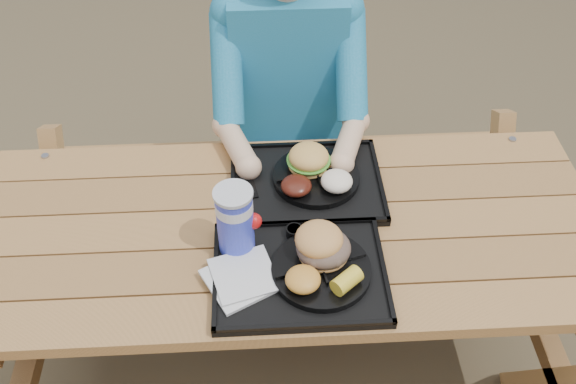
{
  "coord_description": "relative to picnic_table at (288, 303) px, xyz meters",
  "views": [
    {
      "loc": [
        -0.07,
        -1.23,
        2.08
      ],
      "look_at": [
        0.0,
        0.0,
        0.88
      ],
      "focal_mm": 40.0,
      "sensor_mm": 36.0,
      "label": 1
    }
  ],
  "objects": [
    {
      "name": "ground",
      "position": [
        0.0,
        0.0,
        -0.38
      ],
      "size": [
        60.0,
        60.0,
        0.0
      ],
      "primitive_type": "plane",
      "color": "#999999",
      "rests_on": "ground"
    },
    {
      "name": "picnic_table",
      "position": [
        0.0,
        0.0,
        0.0
      ],
      "size": [
        1.8,
        1.49,
        0.75
      ],
      "primitive_type": null,
      "color": "#999999",
      "rests_on": "ground"
    },
    {
      "name": "tray_near",
      "position": [
        0.02,
        -0.19,
        0.39
      ],
      "size": [
        0.45,
        0.35,
        0.02
      ],
      "primitive_type": "cube",
      "color": "black",
      "rests_on": "picnic_table"
    },
    {
      "name": "tray_far",
      "position": [
        0.06,
        0.15,
        0.39
      ],
      "size": [
        0.45,
        0.35,
        0.02
      ],
      "primitive_type": "cube",
      "color": "black",
      "rests_on": "picnic_table"
    },
    {
      "name": "plate_near",
      "position": [
        0.08,
        -0.19,
        0.41
      ],
      "size": [
        0.26,
        0.26,
        0.02
      ],
      "primitive_type": "cylinder",
      "color": "black",
      "rests_on": "tray_near"
    },
    {
      "name": "plate_far",
      "position": [
        0.09,
        0.16,
        0.41
      ],
      "size": [
        0.26,
        0.26,
        0.02
      ],
      "primitive_type": "cylinder",
      "color": "black",
      "rests_on": "tray_far"
    },
    {
      "name": "napkin_stack",
      "position": [
        -0.13,
        -0.21,
        0.4
      ],
      "size": [
        0.22,
        0.22,
        0.02
      ],
      "primitive_type": "cube",
      "rotation": [
        0.0,
        0.0,
        0.49
      ],
      "color": "silver",
      "rests_on": "tray_near"
    },
    {
      "name": "soda_cup",
      "position": [
        -0.14,
        -0.09,
        0.49
      ],
      "size": [
        0.1,
        0.1,
        0.2
      ],
      "primitive_type": "cylinder",
      "color": "#1C2CD5",
      "rests_on": "tray_near"
    },
    {
      "name": "condiment_bbq",
      "position": [
        0.01,
        -0.06,
        0.41
      ],
      "size": [
        0.05,
        0.05,
        0.03
      ],
      "primitive_type": "cylinder",
      "color": "black",
      "rests_on": "tray_near"
    },
    {
      "name": "condiment_mustard",
      "position": [
        0.07,
        -0.06,
        0.41
      ],
      "size": [
        0.05,
        0.05,
        0.03
      ],
      "primitive_type": "cylinder",
      "color": "#C78D16",
      "rests_on": "tray_near"
    },
    {
      "name": "sandwich",
      "position": [
        0.08,
        -0.15,
        0.48
      ],
      "size": [
        0.13,
        0.13,
        0.14
      ],
      "primitive_type": null,
      "color": "#D5924B",
      "rests_on": "plate_near"
    },
    {
      "name": "mac_cheese",
      "position": [
        0.02,
        -0.24,
        0.44
      ],
      "size": [
        0.09,
        0.09,
        0.05
      ],
      "primitive_type": "ellipsoid",
      "color": "gold",
      "rests_on": "plate_near"
    },
    {
      "name": "corn_cob",
      "position": [
        0.13,
        -0.25,
        0.44
      ],
      "size": [
        0.11,
        0.11,
        0.05
      ],
      "primitive_type": null,
      "rotation": [
        0.0,
        0.0,
        0.69
      ],
      "color": "yellow",
      "rests_on": "plate_near"
    },
    {
      "name": "cutlery_far",
      "position": [
        -0.11,
        0.16,
        0.4
      ],
      "size": [
        0.06,
        0.15,
        0.01
      ],
      "primitive_type": "cube",
      "rotation": [
        0.0,
        0.0,
        0.19
      ],
      "color": "black",
      "rests_on": "tray_far"
    },
    {
      "name": "burger",
      "position": [
        0.07,
        0.2,
        0.47
      ],
      "size": [
        0.12,
        0.12,
        0.11
      ],
      "primitive_type": null,
      "color": "#E1A74F",
      "rests_on": "plate_far"
    },
    {
      "name": "baked_beans",
      "position": [
        0.03,
        0.1,
        0.44
      ],
      "size": [
        0.09,
        0.09,
        0.04
      ],
      "primitive_type": "ellipsoid",
      "color": "#48170E",
      "rests_on": "plate_far"
    },
    {
      "name": "potato_salad",
      "position": [
        0.15,
        0.1,
        0.44
      ],
      "size": [
        0.09,
        0.09,
        0.05
      ],
      "primitive_type": "ellipsoid",
      "color": "white",
      "rests_on": "plate_far"
    },
    {
      "name": "diner",
      "position": [
        0.03,
        0.62,
        0.27
      ],
      "size": [
        0.48,
        0.84,
        1.28
      ],
      "primitive_type": null,
      "color": "teal",
      "rests_on": "ground"
    }
  ]
}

